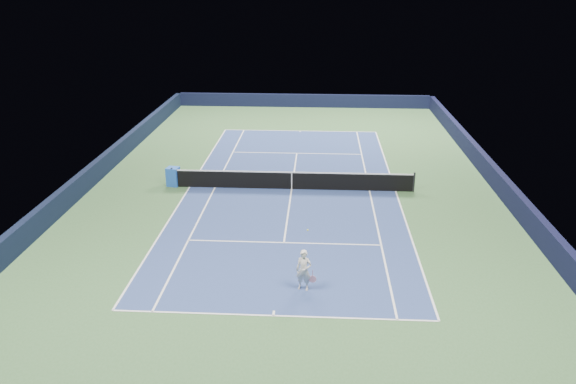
{
  "coord_description": "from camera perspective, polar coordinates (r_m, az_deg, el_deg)",
  "views": [
    {
      "loc": [
        1.41,
        -27.8,
        10.66
      ],
      "look_at": [
        -0.02,
        -3.0,
        1.0
      ],
      "focal_mm": 35.0,
      "sensor_mm": 36.0,
      "label": 1
    }
  ],
  "objects": [
    {
      "name": "wall_far",
      "position": [
        48.71,
        1.6,
        9.26
      ],
      "size": [
        22.0,
        0.35,
        1.1
      ],
      "primitive_type": "cube",
      "color": "black",
      "rests_on": "ground"
    },
    {
      "name": "baseline_far",
      "position": [
        41.12,
        1.24,
        6.23
      ],
      "size": [
        10.97,
        0.08,
        0.0
      ],
      "primitive_type": "cube",
      "color": "white",
      "rests_on": "ground"
    },
    {
      "name": "tennis_net",
      "position": [
        29.63,
        0.38,
        1.21
      ],
      "size": [
        12.9,
        0.1,
        1.07
      ],
      "color": "black",
      "rests_on": "ground"
    },
    {
      "name": "ground",
      "position": [
        29.81,
        0.38,
        0.29
      ],
      "size": [
        40.0,
        40.0,
        0.0
      ],
      "primitive_type": "plane",
      "color": "#355931",
      "rests_on": "ground"
    },
    {
      "name": "center_mark_far",
      "position": [
        40.97,
        1.23,
        6.18
      ],
      "size": [
        0.08,
        0.3,
        0.0
      ],
      "primitive_type": "cube",
      "color": "white",
      "rests_on": "ground"
    },
    {
      "name": "sideline_doubles_left",
      "position": [
        30.56,
        -9.95,
        0.52
      ],
      "size": [
        0.08,
        23.77,
        0.0
      ],
      "primitive_type": "cube",
      "color": "white",
      "rests_on": "ground"
    },
    {
      "name": "sideline_singles_right",
      "position": [
        29.9,
        8.28,
        0.14
      ],
      "size": [
        0.08,
        23.77,
        0.0
      ],
      "primitive_type": "cube",
      "color": "white",
      "rests_on": "ground"
    },
    {
      "name": "court_surface",
      "position": [
        29.81,
        0.38,
        0.3
      ],
      "size": [
        10.97,
        23.77,
        0.01
      ],
      "primitive_type": "cube",
      "color": "navy",
      "rests_on": "ground"
    },
    {
      "name": "tennis_player",
      "position": [
        20.26,
        1.62,
        -7.96
      ],
      "size": [
        0.77,
        1.28,
        1.93
      ],
      "color": "silver",
      "rests_on": "ground"
    },
    {
      "name": "wall_right",
      "position": [
        31.05,
        20.76,
        0.81
      ],
      "size": [
        0.35,
        40.0,
        1.1
      ],
      "primitive_type": "cube",
      "color": "black",
      "rests_on": "ground"
    },
    {
      "name": "baseline_near",
      "position": [
        19.21,
        -1.5,
        -12.45
      ],
      "size": [
        10.97,
        0.08,
        0.0
      ],
      "primitive_type": "cube",
      "color": "white",
      "rests_on": "ground"
    },
    {
      "name": "sponsor_cube",
      "position": [
        30.79,
        -11.58,
        1.55
      ],
      "size": [
        0.71,
        0.66,
        1.02
      ],
      "color": "blue",
      "rests_on": "ground"
    },
    {
      "name": "sideline_singles_left",
      "position": [
        30.28,
        -7.42,
        0.47
      ],
      "size": [
        0.08,
        23.77,
        0.0
      ],
      "primitive_type": "cube",
      "color": "white",
      "rests_on": "ground"
    },
    {
      "name": "sideline_doubles_right",
      "position": [
        30.05,
        10.88,
        0.09
      ],
      "size": [
        0.08,
        23.77,
        0.0
      ],
      "primitive_type": "cube",
      "color": "white",
      "rests_on": "ground"
    },
    {
      "name": "service_line_far",
      "position": [
        35.85,
        0.91,
        3.96
      ],
      "size": [
        8.23,
        0.08,
        0.0
      ],
      "primitive_type": "cube",
      "color": "white",
      "rests_on": "ground"
    },
    {
      "name": "center_mark_near",
      "position": [
        19.33,
        -1.47,
        -12.2
      ],
      "size": [
        0.08,
        0.3,
        0.0
      ],
      "primitive_type": "cube",
      "color": "white",
      "rests_on": "ground"
    },
    {
      "name": "wall_left",
      "position": [
        32.02,
        -19.36,
        1.6
      ],
      "size": [
        0.35,
        40.0,
        1.1
      ],
      "primitive_type": "cube",
      "color": "black",
      "rests_on": "ground"
    },
    {
      "name": "center_service_line",
      "position": [
        29.81,
        0.38,
        0.31
      ],
      "size": [
        0.08,
        12.8,
        0.0
      ],
      "primitive_type": "cube",
      "color": "white",
      "rests_on": "ground"
    },
    {
      "name": "service_line_near",
      "position": [
        23.95,
        -0.42,
        -5.16
      ],
      "size": [
        8.23,
        0.08,
        0.0
      ],
      "primitive_type": "cube",
      "color": "white",
      "rests_on": "ground"
    }
  ]
}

